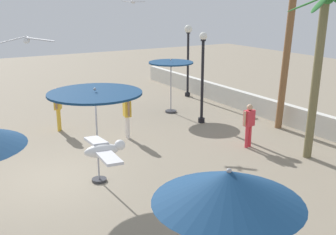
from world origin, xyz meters
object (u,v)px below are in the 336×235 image
lamp_post_0 (203,72)px  seagull_2 (104,149)px  seagull_0 (27,40)px  lamp_post_1 (188,50)px  guest_3 (127,112)px  palm_tree_2 (319,59)px  seagull_1 (133,2)px  patio_umbrella_1 (228,188)px  patio_umbrella_3 (95,97)px  patio_umbrella_2 (171,67)px  guest_1 (249,122)px  guest_2 (58,105)px  palm_tree_1 (289,37)px

lamp_post_0 → seagull_2: (10.53, -8.50, 1.59)m
lamp_post_0 → seagull_0: 9.25m
lamp_post_0 → lamp_post_1: 4.97m
guest_3 → seagull_2: size_ratio=1.81×
palm_tree_2 → seagull_2: (5.36, -9.24, 0.49)m
seagull_1 → seagull_2: 14.40m
patio_umbrella_1 → patio_umbrella_3: patio_umbrella_3 is taller
lamp_post_0 → guest_3: 3.77m
patio_umbrella_2 → palm_tree_2: palm_tree_2 is taller
patio_umbrella_3 → guest_3: 4.17m
lamp_post_0 → guest_3: size_ratio=2.24×
patio_umbrella_2 → lamp_post_1: size_ratio=0.66×
patio_umbrella_3 → guest_1: bearing=90.4°
lamp_post_1 → guest_1: size_ratio=2.41×
patio_umbrella_1 → seagull_1: (-11.80, 4.21, 2.54)m
patio_umbrella_2 → guest_2: patio_umbrella_2 is taller
palm_tree_2 → guest_1: (-1.83, -1.06, -2.33)m
lamp_post_1 → guest_2: size_ratio=2.17×
patio_umbrella_3 → patio_umbrella_2: bearing=134.0°
guest_3 → seagull_0: seagull_0 is taller
seagull_1 → seagull_2: (12.79, -6.49, -1.19)m
palm_tree_2 → guest_2: bearing=-138.5°
guest_2 → lamp_post_1: bearing=108.0°
seagull_0 → palm_tree_1: bearing=101.5°
guest_1 → guest_3: (-3.07, -3.26, 0.08)m
lamp_post_0 → patio_umbrella_2: bearing=-172.6°
guest_2 → guest_3: guest_2 is taller
lamp_post_1 → seagull_2: (14.98, -10.68, 1.27)m
palm_tree_2 → seagull_0: bearing=-94.6°
patio_umbrella_1 → lamp_post_1: (-13.99, 8.40, 0.08)m
seagull_2 → guest_2: bearing=166.7°
guest_2 → guest_3: bearing=41.6°
patio_umbrella_1 → guest_1: patio_umbrella_1 is taller
guest_1 → seagull_0: seagull_0 is taller
guest_1 → seagull_1: bearing=-163.3°
lamp_post_1 → patio_umbrella_2: bearing=-46.1°
lamp_post_0 → guest_3: lamp_post_0 is taller
patio_umbrella_3 → seagull_1: bearing=145.1°
guest_2 → seagull_2: 13.10m
patio_umbrella_3 → seagull_0: 2.78m
seagull_2 → lamp_post_1: bearing=144.5°
seagull_0 → guest_3: bearing=134.7°
palm_tree_2 → lamp_post_1: (-9.63, 1.44, -0.78)m
guest_3 → seagull_0: size_ratio=1.51×
guest_1 → seagull_2: bearing=-48.7°
palm_tree_2 → guest_1: palm_tree_2 is taller
patio_umbrella_2 → palm_tree_1: bearing=29.7°
guest_2 → guest_3: 2.96m
lamp_post_0 → seagull_1: (-2.26, -2.00, 2.78)m
guest_1 → seagull_2: size_ratio=1.68×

